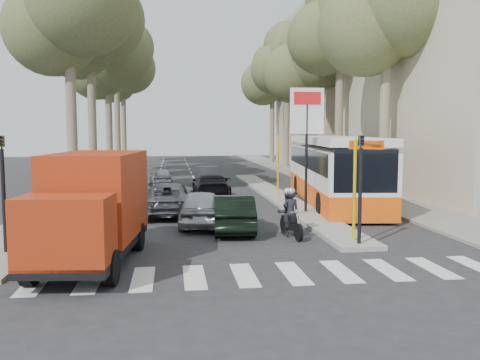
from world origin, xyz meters
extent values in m
plane|color=#28282B|center=(0.00, 0.00, 0.00)|extent=(120.00, 120.00, 0.00)
cube|color=gray|center=(8.60, 25.00, 0.06)|extent=(3.20, 70.00, 0.12)
cube|color=gray|center=(-8.00, 28.00, 0.06)|extent=(2.40, 64.00, 0.12)
cube|color=gray|center=(3.25, 11.00, 0.08)|extent=(1.50, 26.00, 0.16)
cube|color=#B2AC8E|center=(15.50, 12.00, 9.00)|extent=(11.00, 18.00, 18.00)
cube|color=#B7A88E|center=(15.50, 34.00, 8.00)|extent=(11.00, 20.00, 16.00)
cylinder|color=yellow|center=(3.25, -1.00, 1.75)|extent=(0.10, 0.10, 3.50)
cylinder|color=yellow|center=(3.25, 5.00, 1.75)|extent=(0.10, 0.10, 3.50)
cylinder|color=yellow|center=(3.25, 11.00, 1.75)|extent=(0.10, 0.10, 3.50)
cylinder|color=black|center=(3.25, 5.00, 2.60)|extent=(0.12, 0.12, 5.20)
cube|color=white|center=(3.25, 5.00, 4.60)|extent=(1.50, 0.10, 2.00)
cube|color=red|center=(3.25, 4.94, 5.15)|extent=(1.20, 0.02, 0.55)
cylinder|color=black|center=(3.25, -1.50, 1.60)|extent=(0.12, 0.12, 3.20)
imported|color=black|center=(3.25, -1.50, 3.10)|extent=(0.16, 0.41, 1.00)
cylinder|color=black|center=(-7.60, -1.00, 1.60)|extent=(0.12, 0.12, 3.20)
imported|color=black|center=(-7.60, -1.00, 3.10)|extent=(0.16, 0.41, 1.00)
cylinder|color=#6B604C|center=(-8.00, 12.00, 4.20)|extent=(0.56, 0.56, 8.40)
sphere|color=#46522E|center=(-9.00, 12.60, 9.30)|extent=(5.20, 5.20, 5.20)
sphere|color=#46522E|center=(-7.10, 11.20, 10.50)|extent=(5.80, 5.80, 5.80)
cylinder|color=#6B604C|center=(-8.10, 20.00, 4.48)|extent=(0.56, 0.56, 8.96)
sphere|color=#46522E|center=(-9.10, 20.60, 9.92)|extent=(5.20, 5.20, 5.20)
sphere|color=#46522E|center=(-7.20, 19.20, 11.20)|extent=(5.80, 5.80, 5.80)
sphere|color=#46522E|center=(-7.90, 21.10, 12.48)|extent=(4.80, 4.80, 4.80)
cylinder|color=#6B604C|center=(-7.90, 28.00, 4.06)|extent=(0.56, 0.56, 8.12)
sphere|color=#46522E|center=(-8.90, 28.60, 8.99)|extent=(5.20, 5.20, 5.20)
sphere|color=#46522E|center=(-7.00, 27.20, 10.15)|extent=(5.80, 5.80, 5.80)
sphere|color=#46522E|center=(-7.70, 29.10, 11.31)|extent=(4.80, 4.80, 4.80)
cylinder|color=#6B604C|center=(-8.00, 36.00, 4.76)|extent=(0.56, 0.56, 9.52)
sphere|color=#46522E|center=(-9.00, 36.60, 10.54)|extent=(5.20, 5.20, 5.20)
sphere|color=#46522E|center=(-7.10, 35.20, 11.90)|extent=(5.80, 5.80, 5.80)
sphere|color=#46522E|center=(-7.80, 37.10, 13.26)|extent=(4.80, 4.80, 4.80)
cylinder|color=#6B604C|center=(-8.10, 44.00, 4.34)|extent=(0.56, 0.56, 8.68)
sphere|color=#46522E|center=(-9.10, 44.60, 9.61)|extent=(5.20, 5.20, 5.20)
sphere|color=#46522E|center=(-7.20, 43.20, 10.85)|extent=(5.80, 5.80, 5.80)
sphere|color=#46522E|center=(-7.90, 45.10, 12.09)|extent=(4.80, 4.80, 4.80)
cylinder|color=#6B604C|center=(9.00, 10.00, 4.20)|extent=(0.56, 0.56, 8.40)
sphere|color=#46522E|center=(8.00, 10.60, 9.30)|extent=(5.20, 5.20, 5.20)
sphere|color=#46522E|center=(9.90, 9.20, 10.50)|extent=(5.80, 5.80, 5.80)
cylinder|color=#6B604C|center=(9.10, 18.00, 4.62)|extent=(0.56, 0.56, 9.24)
sphere|color=#46522E|center=(8.10, 18.60, 10.23)|extent=(5.20, 5.20, 5.20)
sphere|color=#46522E|center=(10.00, 17.20, 11.55)|extent=(5.80, 5.80, 5.80)
sphere|color=#46522E|center=(9.30, 19.10, 12.87)|extent=(4.80, 4.80, 4.80)
cylinder|color=#6B604C|center=(8.90, 26.00, 3.92)|extent=(0.56, 0.56, 7.84)
sphere|color=#46522E|center=(7.90, 26.60, 8.68)|extent=(5.20, 5.20, 5.20)
sphere|color=#46522E|center=(9.80, 25.20, 9.80)|extent=(5.80, 5.80, 5.80)
sphere|color=#46522E|center=(9.10, 27.10, 10.92)|extent=(4.80, 4.80, 4.80)
cylinder|color=#6B604C|center=(9.00, 34.00, 4.48)|extent=(0.56, 0.56, 8.96)
sphere|color=#46522E|center=(8.00, 34.60, 9.92)|extent=(5.20, 5.20, 5.20)
sphere|color=#46522E|center=(9.90, 33.20, 11.20)|extent=(5.80, 5.80, 5.80)
sphere|color=#46522E|center=(9.20, 35.10, 12.48)|extent=(4.80, 4.80, 4.80)
cylinder|color=#6B604C|center=(9.10, 42.00, 4.20)|extent=(0.56, 0.56, 8.40)
sphere|color=#46522E|center=(8.10, 42.60, 9.30)|extent=(5.20, 5.20, 5.20)
sphere|color=#46522E|center=(10.00, 41.20, 10.50)|extent=(5.80, 5.80, 5.80)
sphere|color=#46522E|center=(9.30, 43.10, 11.70)|extent=(4.80, 4.80, 4.80)
imported|color=#A8AAB0|center=(-1.50, 3.12, 0.72)|extent=(2.03, 4.32, 1.43)
imported|color=black|center=(-0.37, 1.83, 0.68)|extent=(1.77, 4.24, 1.36)
imported|color=#55585E|center=(-2.84, 6.00, 0.71)|extent=(2.47, 5.19, 1.43)
imported|color=black|center=(-0.50, 11.10, 0.71)|extent=(2.08, 4.92, 1.42)
imported|color=#A7AAAF|center=(-3.38, 18.65, 0.59)|extent=(1.67, 3.55, 1.18)
imported|color=#4F5257|center=(-0.23, 18.18, 0.66)|extent=(1.58, 4.05, 1.31)
imported|color=black|center=(-5.56, 14.68, 0.59)|extent=(2.01, 4.21, 1.18)
cube|color=black|center=(-4.88, -2.41, 0.53)|extent=(2.77, 6.02, 0.24)
cylinder|color=black|center=(-6.06, -4.23, 0.44)|extent=(0.39, 0.90, 0.87)
cylinder|color=black|center=(-4.13, -4.45, 0.44)|extent=(0.39, 0.90, 0.87)
cylinder|color=black|center=(-5.64, -0.57, 0.44)|extent=(0.39, 0.90, 0.87)
cylinder|color=black|center=(-3.72, -0.79, 0.44)|extent=(0.39, 0.90, 0.87)
cube|color=#9C290E|center=(-5.13, -4.63, 1.41)|extent=(2.27, 1.59, 1.65)
cube|color=black|center=(-5.20, -5.26, 1.60)|extent=(1.94, 0.29, 0.87)
cube|color=#9C290E|center=(-4.79, -1.64, 1.89)|extent=(2.67, 4.30, 2.42)
cube|color=#FB560D|center=(5.64, 8.60, 0.63)|extent=(4.42, 13.40, 1.03)
cube|color=white|center=(5.64, 8.60, 2.00)|extent=(4.42, 13.40, 1.72)
cube|color=black|center=(5.64, 8.60, 2.34)|extent=(4.38, 12.88, 0.97)
cube|color=white|center=(5.64, 8.60, 3.26)|extent=(4.42, 13.40, 0.34)
cube|color=black|center=(4.85, 2.10, 2.17)|extent=(2.50, 0.36, 1.72)
cube|color=#FB560D|center=(4.85, 2.10, 3.18)|extent=(1.37, 0.23, 0.37)
cylinder|color=black|center=(3.83, 4.58, 0.51)|extent=(0.45, 1.13, 1.10)
cylinder|color=black|center=(6.43, 4.26, 0.51)|extent=(0.45, 1.13, 1.10)
cylinder|color=black|center=(4.82, 12.67, 0.51)|extent=(0.45, 1.13, 1.10)
cylinder|color=black|center=(7.42, 12.36, 0.51)|extent=(0.45, 1.13, 1.10)
cylinder|color=black|center=(1.59, -0.26, 0.31)|extent=(0.17, 0.63, 0.62)
cylinder|color=black|center=(1.41, 1.19, 0.31)|extent=(0.17, 0.63, 0.62)
cylinder|color=silver|center=(1.58, -0.19, 0.68)|extent=(0.11, 0.39, 0.78)
cube|color=black|center=(1.49, 0.51, 0.44)|extent=(0.30, 0.75, 0.29)
cube|color=black|center=(1.52, 0.32, 0.70)|extent=(0.34, 0.47, 0.21)
cube|color=black|center=(1.46, 0.80, 0.64)|extent=(0.35, 0.66, 0.12)
cylinder|color=silver|center=(1.57, -0.13, 0.99)|extent=(0.60, 0.11, 0.04)
imported|color=black|center=(1.49, 0.51, 0.86)|extent=(0.64, 0.46, 1.63)
imported|color=black|center=(1.45, 0.90, 0.81)|extent=(0.79, 0.50, 1.53)
sphere|color=#B2B2B7|center=(1.50, 0.47, 1.63)|extent=(0.27, 0.27, 0.27)
sphere|color=#B2B2B7|center=(1.45, 0.87, 1.57)|extent=(0.27, 0.27, 0.27)
imported|color=#3C2F47|center=(7.20, 8.26, 0.95)|extent=(0.80, 1.07, 1.65)
imported|color=#65584C|center=(9.30, 13.82, 0.93)|extent=(1.10, 1.04, 1.63)
camera|label=1|loc=(-2.64, -16.74, 3.73)|focal=38.00mm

